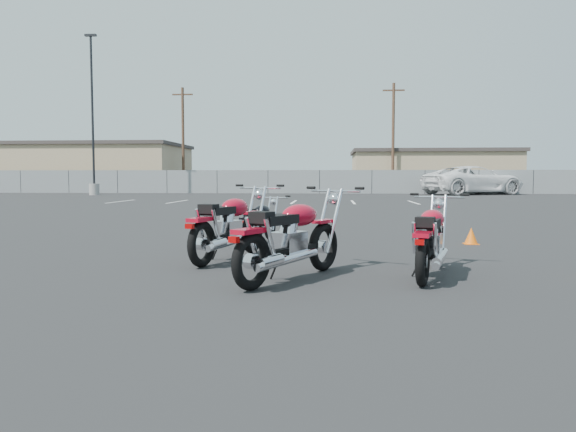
# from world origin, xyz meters

# --- Properties ---
(ground) EXTENTS (120.00, 120.00, 0.00)m
(ground) POSITION_xyz_m (0.00, 0.00, 0.00)
(ground) COLOR black
(ground) RESTS_ON ground
(motorcycle_front_red) EXTENTS (1.20, 2.32, 1.15)m
(motorcycle_front_red) POSITION_xyz_m (-0.67, 0.15, 0.52)
(motorcycle_front_red) COLOR black
(motorcycle_front_red) RESTS_ON ground
(motorcycle_second_black) EXTENTS (0.81, 1.83, 0.90)m
(motorcycle_second_black) POSITION_xyz_m (-0.48, 2.29, 0.41)
(motorcycle_second_black) COLOR black
(motorcycle_second_black) RESTS_ON ground
(motorcycle_third_red) EXTENTS (1.55, 2.22, 1.14)m
(motorcycle_third_red) POSITION_xyz_m (0.40, -1.47, 0.52)
(motorcycle_third_red) COLOR black
(motorcycle_third_red) RESTS_ON ground
(motorcycle_rear_red) EXTENTS (1.04, 2.11, 1.04)m
(motorcycle_rear_red) POSITION_xyz_m (2.16, -1.10, 0.47)
(motorcycle_rear_red) COLOR black
(motorcycle_rear_red) RESTS_ON ground
(training_cone_near) EXTENTS (0.27, 0.27, 0.32)m
(training_cone_near) POSITION_xyz_m (3.55, 2.49, 0.16)
(training_cone_near) COLOR orange
(training_cone_near) RESTS_ON ground
(light_pole_west) EXTENTS (0.80, 0.70, 11.12)m
(light_pole_west) POSITION_xyz_m (-15.75, 30.00, 2.96)
(light_pole_west) COLOR gray
(light_pole_west) RESTS_ON ground
(chainlink_fence) EXTENTS (80.06, 0.06, 1.80)m
(chainlink_fence) POSITION_xyz_m (-0.00, 35.00, 0.90)
(chainlink_fence) COLOR slate
(chainlink_fence) RESTS_ON ground
(tan_building_west) EXTENTS (18.40, 10.40, 4.30)m
(tan_building_west) POSITION_xyz_m (-22.00, 42.00, 2.16)
(tan_building_west) COLOR tan
(tan_building_west) RESTS_ON ground
(tan_building_east) EXTENTS (14.40, 9.40, 3.70)m
(tan_building_east) POSITION_xyz_m (10.00, 44.00, 1.86)
(tan_building_east) COLOR tan
(tan_building_east) RESTS_ON ground
(utility_pole_b) EXTENTS (1.80, 0.24, 9.00)m
(utility_pole_b) POSITION_xyz_m (-12.00, 40.00, 4.69)
(utility_pole_b) COLOR #452D20
(utility_pole_b) RESTS_ON ground
(utility_pole_c) EXTENTS (1.80, 0.24, 9.00)m
(utility_pole_c) POSITION_xyz_m (6.00, 39.00, 4.69)
(utility_pole_c) COLOR #452D20
(utility_pole_c) RESTS_ON ground
(parking_line_stripes) EXTENTS (15.12, 4.00, 0.01)m
(parking_line_stripes) POSITION_xyz_m (-2.50, 20.00, 0.00)
(parking_line_stripes) COLOR silver
(parking_line_stripes) RESTS_ON ground
(white_van) EXTENTS (6.68, 9.16, 3.24)m
(white_van) POSITION_xyz_m (11.15, 33.19, 1.62)
(white_van) COLOR white
(white_van) RESTS_ON ground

